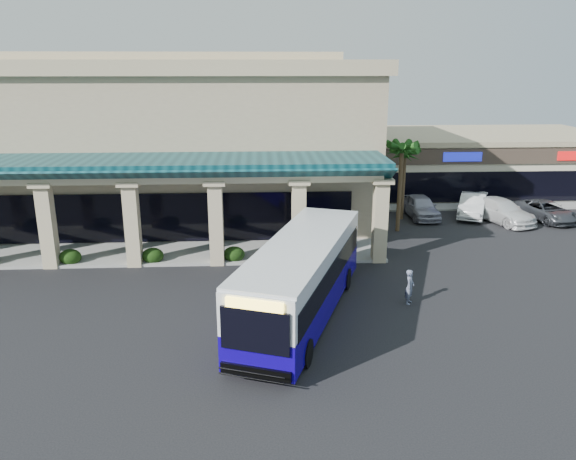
{
  "coord_description": "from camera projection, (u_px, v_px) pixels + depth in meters",
  "views": [
    {
      "loc": [
        -0.63,
        -24.27,
        10.71
      ],
      "look_at": [
        0.86,
        4.22,
        2.2
      ],
      "focal_mm": 35.0,
      "sensor_mm": 36.0,
      "label": 1
    }
  ],
  "objects": [
    {
      "name": "transit_bus",
      "position": [
        302.0,
        280.0,
        24.24
      ],
      "size": [
        6.87,
        12.59,
        3.45
      ],
      "primitive_type": null,
      "rotation": [
        0.0,
        0.0,
        -0.34
      ],
      "color": "#100092",
      "rests_on": "ground"
    },
    {
      "name": "palm_1",
      "position": [
        403.0,
        179.0,
        39.36
      ],
      "size": [
        2.4,
        2.4,
        5.8
      ],
      "primitive_type": null,
      "color": "#163F10",
      "rests_on": "ground"
    },
    {
      "name": "car_silver",
      "position": [
        420.0,
        206.0,
        40.33
      ],
      "size": [
        2.07,
        4.8,
        1.61
      ],
      "primitive_type": "imported",
      "rotation": [
        0.0,
        0.0,
        0.04
      ],
      "color": "#9C9CAC",
      "rests_on": "ground"
    },
    {
      "name": "arcade",
      "position": [
        129.0,
        208.0,
        31.61
      ],
      "size": [
        30.0,
        6.2,
        5.7
      ],
      "primitive_type": null,
      "color": "#093139",
      "rests_on": "ground"
    },
    {
      "name": "palm_0",
      "position": [
        400.0,
        182.0,
        36.33
      ],
      "size": [
        2.4,
        2.4,
        6.6
      ],
      "primitive_type": null,
      "color": "#163F10",
      "rests_on": "ground"
    },
    {
      "name": "main_building",
      "position": [
        154.0,
        137.0,
        39.6
      ],
      "size": [
        30.8,
        14.8,
        11.35
      ],
      "primitive_type": null,
      "color": "tan",
      "rests_on": "ground"
    },
    {
      "name": "strip_mall",
      "position": [
        470.0,
        160.0,
        49.49
      ],
      "size": [
        22.5,
        12.5,
        4.9
      ],
      "primitive_type": null,
      "color": "beige",
      "rests_on": "ground"
    },
    {
      "name": "pedestrian",
      "position": [
        410.0,
        287.0,
        25.82
      ],
      "size": [
        0.62,
        0.71,
        1.64
      ],
      "primitive_type": "imported",
      "rotation": [
        0.0,
        0.0,
        1.11
      ],
      "color": "slate",
      "rests_on": "ground"
    },
    {
      "name": "broadleaf_tree",
      "position": [
        362.0,
        173.0,
        44.19
      ],
      "size": [
        2.6,
        2.6,
        4.81
      ],
      "primitive_type": null,
      "color": "black",
      "rests_on": "ground"
    },
    {
      "name": "car_white",
      "position": [
        472.0,
        205.0,
        40.61
      ],
      "size": [
        3.62,
        5.21,
        1.63
      ],
      "primitive_type": "imported",
      "rotation": [
        0.0,
        0.0,
        -0.43
      ],
      "color": "white",
      "rests_on": "ground"
    },
    {
      "name": "car_gray",
      "position": [
        546.0,
        211.0,
        39.61
      ],
      "size": [
        3.3,
        5.33,
        1.38
      ],
      "primitive_type": "imported",
      "rotation": [
        0.0,
        0.0,
        0.22
      ],
      "color": "#3F4249",
      "rests_on": "ground"
    },
    {
      "name": "ground",
      "position": [
        274.0,
        301.0,
        26.32
      ],
      "size": [
        110.0,
        110.0,
        0.0
      ],
      "primitive_type": "plane",
      "color": "black"
    },
    {
      "name": "car_red",
      "position": [
        501.0,
        211.0,
        39.25
      ],
      "size": [
        4.03,
        5.91,
        1.59
      ],
      "primitive_type": "imported",
      "rotation": [
        0.0,
        0.0,
        0.37
      ],
      "color": "white",
      "rests_on": "ground"
    }
  ]
}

